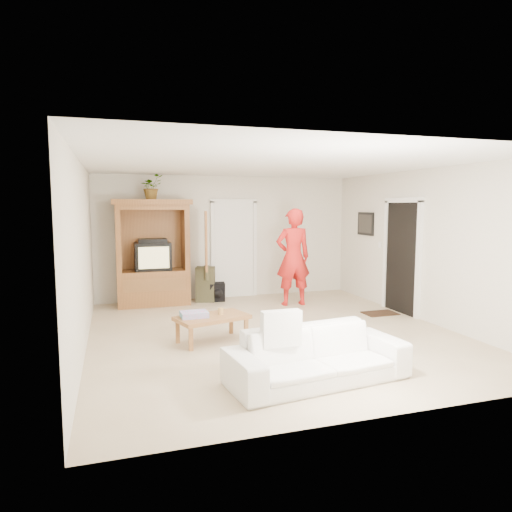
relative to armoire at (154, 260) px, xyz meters
The scene contains 19 objects.
floor 3.22m from the armoire, 59.36° to the right, with size 6.00×6.00×0.00m, color tan.
ceiling 3.53m from the armoire, 59.36° to the right, with size 6.00×6.00×0.00m, color white.
wall_back 1.66m from the armoire, 12.11° to the left, with size 5.50×5.50×0.00m, color silver.
wall_front 5.89m from the armoire, 74.44° to the right, with size 5.50×5.50×0.00m, color silver.
wall_left 2.94m from the armoire, 113.79° to the right, with size 6.00×6.00×0.00m, color silver.
wall_right 5.09m from the armoire, 31.60° to the right, with size 6.00×6.00×0.00m, color silver.
armoire is the anchor object (origin of this frame).
door_back 1.76m from the armoire, 10.13° to the left, with size 0.85×0.05×2.04m, color white.
doorway_right 4.77m from the armoire, 25.61° to the right, with size 0.05×0.90×2.04m, color black.
framed_picture 4.43m from the armoire, 10.03° to the right, with size 0.03×0.60×0.48m, color black.
doormat 4.48m from the armoire, 28.01° to the right, with size 0.60×0.40×0.02m, color #382316.
plant 1.43m from the armoire, 126.74° to the right, with size 0.43×0.38×0.48m, color #4C7238.
man 2.77m from the armoire, 18.03° to the right, with size 0.70×0.46×1.92m, color red.
sofa 4.90m from the armoire, 73.43° to the right, with size 2.05×0.80×0.60m, color white.
coffee_table 2.93m from the armoire, 78.52° to the right, with size 1.15×0.84×0.38m.
towel 2.88m from the armoire, 83.72° to the right, with size 0.38×0.28×0.08m, color #F351A5.
candle 2.90m from the armoire, 75.57° to the right, with size 0.08×0.08×0.10m, color tan.
backpack_black 1.45m from the armoire, ahead, with size 0.31×0.18×0.39m, color black, non-canonical shape.
backpack_olive 1.16m from the armoire, ahead, with size 0.38×0.28×0.72m, color #47442B, non-canonical shape.
Camera 1 is at (-2.34, -6.54, 1.98)m, focal length 32.00 mm.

